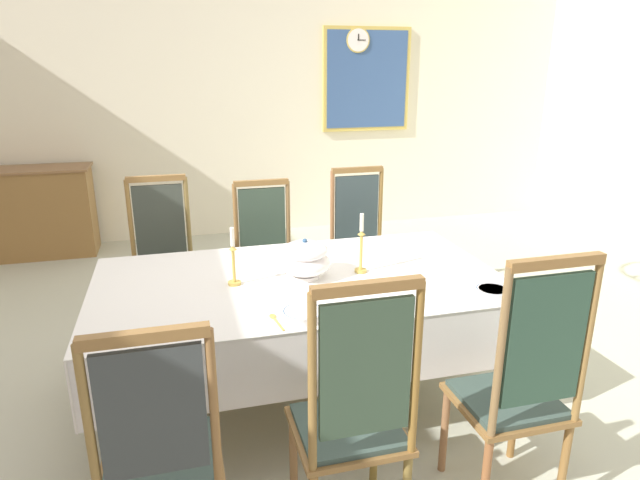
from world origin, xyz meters
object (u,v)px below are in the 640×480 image
at_px(chair_south_c, 520,385).
at_px(sideboard, 19,213).
at_px(bowl_near_right, 493,292).
at_px(mounted_clock, 358,40).
at_px(bowl_near_left, 303,314).
at_px(framed_painting, 367,80).
at_px(dining_table, 300,290).
at_px(candlestick_west, 234,263).
at_px(chair_north_c, 361,243).
at_px(spoon_secondary, 510,291).
at_px(spoon_primary, 274,318).
at_px(chair_south_a, 160,451).
at_px(candlestick_east, 361,249).
at_px(chair_north_a, 163,260).
at_px(soup_tureen, 305,259).
at_px(chair_north_b, 266,254).
at_px(chair_south_b, 354,413).

bearing_deg(chair_south_c, sideboard, 124.45).
height_order(bowl_near_right, mounted_clock, mounted_clock).
distance_m(bowl_near_left, framed_painting, 4.36).
distance_m(dining_table, bowl_near_right, 1.02).
height_order(bowl_near_left, framed_painting, framed_painting).
relative_size(candlestick_west, framed_painting, 0.28).
distance_m(chair_north_c, spoon_secondary, 1.53).
xyz_separation_m(chair_south_c, spoon_primary, (-0.94, 0.55, 0.17)).
xyz_separation_m(spoon_primary, sideboard, (-1.93, 3.64, -0.31)).
xyz_separation_m(spoon_primary, spoon_secondary, (1.24, 0.00, 0.00)).
xyz_separation_m(chair_south_a, sideboard, (-1.41, 4.18, -0.11)).
bearing_deg(framed_painting, spoon_primary, -114.96).
distance_m(candlestick_west, candlestick_east, 0.71).
xyz_separation_m(candlestick_west, mounted_clock, (1.82, 3.41, 1.25)).
bearing_deg(chair_north_a, bowl_near_left, 113.31).
bearing_deg(soup_tureen, framed_painting, 65.61).
xyz_separation_m(chair_south_c, chair_north_c, (0.00, 2.04, -0.02)).
distance_m(candlestick_east, bowl_near_right, 0.74).
bearing_deg(candlestick_east, dining_table, -180.00).
bearing_deg(chair_north_c, chair_south_c, 90.00).
height_order(chair_north_a, chair_north_c, chair_north_a).
bearing_deg(candlestick_east, chair_north_b, 110.31).
height_order(sideboard, framed_painting, framed_painting).
distance_m(sideboard, framed_painting, 3.96).
distance_m(bowl_near_left, bowl_near_right, 0.99).
distance_m(dining_table, chair_north_c, 1.25).
xyz_separation_m(dining_table, soup_tureen, (0.03, -0.00, 0.18)).
xyz_separation_m(candlestick_east, bowl_near_left, (-0.45, -0.49, -0.11)).
xyz_separation_m(chair_south_b, bowl_near_right, (0.91, 0.53, 0.19)).
bearing_deg(chair_north_b, chair_south_c, 109.82).
distance_m(chair_south_c, mounted_clock, 4.75).
bearing_deg(chair_south_b, bowl_near_left, 98.21).
relative_size(chair_south_b, soup_tureen, 4.22).
bearing_deg(dining_table, mounted_clock, 66.81).
height_order(bowl_near_left, bowl_near_right, same).
xyz_separation_m(chair_north_c, mounted_clock, (0.75, 2.40, 1.56)).
bearing_deg(chair_south_a, bowl_near_left, 38.61).
relative_size(sideboard, mounted_clock, 5.31).
relative_size(chair_north_b, bowl_near_right, 6.26).
relative_size(chair_south_a, chair_north_c, 0.97).
distance_m(chair_south_b, chair_north_c, 2.17).
height_order(soup_tureen, bowl_near_right, soup_tureen).
relative_size(chair_north_a, candlestick_west, 3.64).
xyz_separation_m(chair_north_c, candlestick_east, (-0.36, -1.02, 0.32)).
bearing_deg(chair_south_b, framed_painting, 70.14).
relative_size(soup_tureen, candlestick_west, 0.89).
height_order(chair_south_c, sideboard, chair_south_c).
height_order(chair_south_b, bowl_near_left, chair_south_b).
height_order(candlestick_east, bowl_near_left, candlestick_east).
bearing_deg(chair_north_b, candlestick_east, 110.31).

